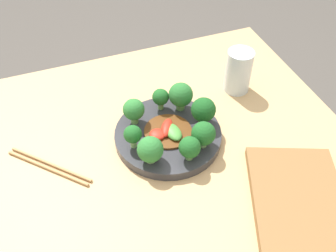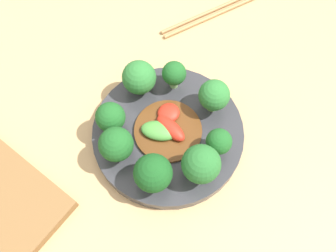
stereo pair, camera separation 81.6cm
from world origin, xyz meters
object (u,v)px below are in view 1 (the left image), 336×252
object	(u,v)px
broccoli_south	(133,135)
stirfry_center	(168,131)
broccoli_northeast	(203,134)
chopsticks	(49,166)
cutting_board	(300,206)
broccoli_southwest	(134,110)
broccoli_north	(203,110)
broccoli_west	(161,97)
plate	(168,135)
broccoli_southeast	(150,150)
drinking_glass	(239,71)
broccoli_east	(190,148)
broccoli_northwest	(181,95)

from	to	relation	value
broccoli_south	stirfry_center	xyz separation A→B (m)	(-0.01, 0.08, -0.03)
broccoli_northeast	chopsticks	world-z (taller)	broccoli_northeast
broccoli_south	cutting_board	world-z (taller)	broccoli_south
broccoli_south	broccoli_southwest	xyz separation A→B (m)	(-0.07, 0.02, 0.00)
broccoli_south	broccoli_north	size ratio (longest dim) A/B	0.84
broccoli_west	chopsticks	bearing A→B (deg)	-75.84
plate	broccoli_southwest	size ratio (longest dim) A/B	3.76
broccoli_west	broccoli_south	bearing A→B (deg)	-45.55
broccoli_southwest	chopsticks	bearing A→B (deg)	-77.30
plate	broccoli_south	bearing A→B (deg)	-81.05
cutting_board	stirfry_center	bearing A→B (deg)	-146.08
broccoli_southeast	drinking_glass	size ratio (longest dim) A/B	0.55
plate	stirfry_center	size ratio (longest dim) A/B	2.24
broccoli_south	stirfry_center	bearing A→B (deg)	97.09
stirfry_center	cutting_board	xyz separation A→B (m)	(0.27, 0.18, -0.02)
broccoli_south	drinking_glass	bearing A→B (deg)	110.92
broccoli_southwest	broccoli_north	distance (m)	0.16
drinking_glass	cutting_board	distance (m)	0.39
broccoli_east	stirfry_center	bearing A→B (deg)	-168.36
broccoli_northeast	cutting_board	size ratio (longest dim) A/B	0.19
broccoli_northeast	broccoli_south	xyz separation A→B (m)	(-0.05, -0.14, -0.00)
broccoli_east	broccoli_northwest	distance (m)	0.16
broccoli_west	broccoli_northwest	bearing A→B (deg)	68.73
cutting_board	broccoli_west	bearing A→B (deg)	-154.82
plate	cutting_board	world-z (taller)	plate
broccoli_northeast	chopsticks	size ratio (longest dim) A/B	0.39
plate	broccoli_north	bearing A→B (deg)	91.10
chopsticks	plate	bearing A→B (deg)	87.73
broccoli_northwest	broccoli_southwest	size ratio (longest dim) A/B	1.11
broccoli_west	chopsticks	size ratio (longest dim) A/B	0.34
broccoli_north	broccoli_northwest	bearing A→B (deg)	-154.29
broccoli_north	chopsticks	size ratio (longest dim) A/B	0.42
broccoli_southwest	drinking_glass	world-z (taller)	drinking_glass
chopsticks	stirfry_center	bearing A→B (deg)	87.06
broccoli_southeast	broccoli_north	size ratio (longest dim) A/B	0.93
broccoli_northeast	broccoli_south	world-z (taller)	broccoli_northeast
broccoli_south	broccoli_northeast	bearing A→B (deg)	70.48
broccoli_north	stirfry_center	bearing A→B (deg)	-86.94
broccoli_north	broccoli_northeast	bearing A→B (deg)	-23.87
broccoli_northwest	broccoli_south	size ratio (longest dim) A/B	1.26
broccoli_south	stirfry_center	world-z (taller)	broccoli_south
drinking_glass	stirfry_center	bearing A→B (deg)	-64.62
broccoli_northeast	broccoli_northwest	distance (m)	0.13
broccoli_southeast	broccoli_south	world-z (taller)	broccoli_southeast
broccoli_west	broccoli_east	bearing A→B (deg)	1.28
cutting_board	broccoli_northeast	bearing A→B (deg)	-149.74
broccoli_southwest	cutting_board	world-z (taller)	broccoli_southwest
broccoli_northwest	broccoli_south	bearing A→B (deg)	-61.09
broccoli_west	stirfry_center	distance (m)	0.09
broccoli_west	broccoli_southeast	bearing A→B (deg)	-27.05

